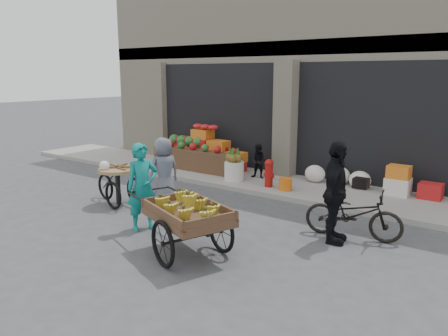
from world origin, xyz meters
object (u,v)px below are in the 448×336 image
Objects in this scene: vendor_woman at (143,187)px; cyclist at (335,193)px; banana_cart at (186,210)px; pineapple_bin at (234,171)px; fire_hydrant at (269,172)px; seated_person at (259,161)px; tricycle_cart at (117,180)px; bicycle at (353,214)px; vendor_grey at (164,171)px; orange_bucket at (285,184)px.

vendor_woman is 3.51m from cyclist.
cyclist is at bearing 69.10° from banana_cart.
banana_cart is (2.04, -4.27, 0.40)m from pineapple_bin.
vendor_woman reaches higher than fire_hydrant.
vendor_woman is at bearing -97.70° from fire_hydrant.
fire_hydrant is (1.10, -0.05, 0.13)m from pineapple_bin.
seated_person is (-0.70, 0.65, 0.08)m from fire_hydrant.
cyclist is at bearing 17.06° from tricycle_cart.
cyclist reaches higher than fire_hydrant.
bicycle is at bearing -37.66° from cyclist.
bicycle is at bearing -33.28° from fire_hydrant.
seated_person reaches higher than fire_hydrant.
seated_person is 4.45m from vendor_woman.
tricycle_cart reaches higher than pineapple_bin.
fire_hydrant is 2.71m from vendor_grey.
orange_bucket is 2.99m from bicycle.
cyclist is (3.17, 1.51, 0.07)m from vendor_woman.
bicycle reaches higher than orange_bucket.
banana_cart is 1.50× the size of cyclist.
pineapple_bin is 1.11m from fire_hydrant.
fire_hydrant is at bearing -2.60° from pineapple_bin.
banana_cart reaches higher than seated_person.
seated_person reaches higher than bicycle.
vendor_grey is at bearing 79.51° from cyclist.
orange_bucket is at bearing 11.02° from vendor_woman.
orange_bucket is at bearing -3.58° from pineapple_bin.
cyclist reaches higher than seated_person.
seated_person is 0.64× the size of tricycle_cart.
tricycle_cart is at bearing -32.98° from vendor_grey.
orange_bucket is at bearing 33.02° from cyclist.
fire_hydrant is 4.33m from banana_cart.
seated_person is at bearing 137.12° from fire_hydrant.
cyclist is (1.72, 1.94, 0.13)m from banana_cart.
tricycle_cart is (-1.67, 0.80, -0.27)m from vendor_woman.
fire_hydrant reaches higher than orange_bucket.
cyclist is (3.76, -2.33, 0.53)m from pineapple_bin.
banana_cart is (1.64, -4.87, 0.18)m from seated_person.
pineapple_bin is 4.40m from bicycle.
fire_hydrant is 0.76× the size of seated_person.
orange_bucket is 0.34× the size of seated_person.
pineapple_bin is 0.75m from seated_person.
cyclist is (-0.20, -0.40, 0.45)m from bicycle.
orange_bucket is at bearing 116.62° from banana_cart.
bicycle is at bearing 113.03° from vendor_grey.
tricycle_cart is (-1.08, -3.04, 0.20)m from pineapple_bin.
bicycle is at bearing 71.28° from banana_cart.
tricycle_cart is at bearing -122.18° from seated_person.
vendor_grey is 0.85× the size of cyclist.
pineapple_bin is 1.61m from orange_bucket.
bicycle is (2.86, -1.88, -0.05)m from fire_hydrant.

